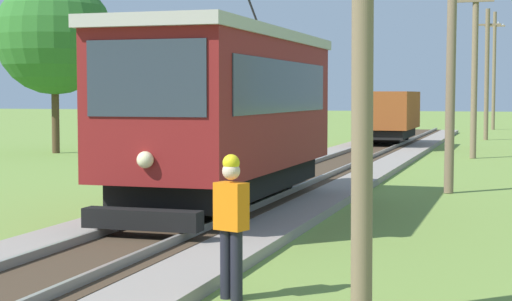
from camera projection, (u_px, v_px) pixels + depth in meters
name	position (u px, v px, depth m)	size (l,w,h in m)	color
red_tram	(227.00, 109.00, 17.51)	(2.60, 8.54, 4.79)	maroon
freight_car	(388.00, 115.00, 39.23)	(2.40, 5.20, 2.31)	#93471E
utility_pole_near_tram	(363.00, 0.00, 9.21)	(1.40, 0.39, 6.87)	#7A664C
utility_pole_mid	(451.00, 56.00, 21.44)	(1.40, 0.59, 6.77)	#7A664C
utility_pole_far	(475.00, 67.00, 33.02)	(1.40, 0.56, 6.97)	#7A664C
utility_pole_distant	(487.00, 73.00, 46.04)	(1.40, 0.49, 7.12)	#7A664C
utility_pole_horizon	(494.00, 70.00, 59.48)	(1.40, 0.31, 8.26)	#7A664C
gravel_pile	(296.00, 131.00, 44.03)	(2.24, 2.24, 1.19)	gray
track_worker	(231.00, 220.00, 10.32)	(0.44, 0.35, 1.78)	black
tree_right_near	(54.00, 36.00, 35.79)	(4.97, 4.97, 7.45)	#4C3823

